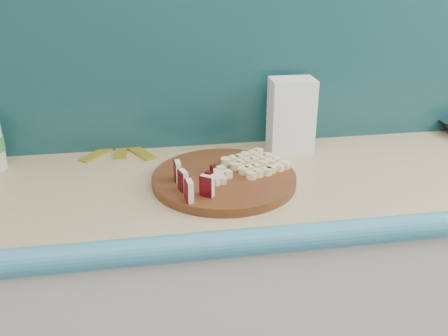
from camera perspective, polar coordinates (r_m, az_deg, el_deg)
name	(u,v)px	position (r m, az deg, el deg)	size (l,w,h in m)	color
kitchen_counter	(257,314)	(1.58, 3.80, -16.34)	(2.20, 0.63, 0.91)	white
backsplash	(242,63)	(1.52, 2.06, 11.88)	(2.20, 0.02, 0.50)	teal
cutting_board	(224,179)	(1.30, 0.00, -1.28)	(0.38, 0.38, 0.02)	#4A2610
apple_wedges	(189,182)	(1.20, -4.05, -1.61)	(0.09, 0.15, 0.05)	beige
apple_chunks	(216,174)	(1.28, -0.90, -0.68)	(0.06, 0.07, 0.02)	#FAE9C8
banana_slices	(256,163)	(1.35, 3.64, 0.55)	(0.18, 0.18, 0.02)	#FFE59B
flour_bag	(291,116)	(1.50, 7.68, 5.97)	(0.13, 0.09, 0.22)	white
banana_peel	(120,150)	(1.55, -11.77, 1.97)	(0.23, 0.19, 0.01)	gold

